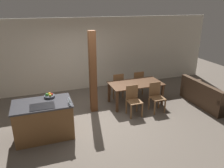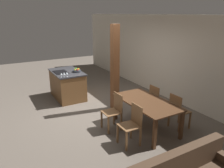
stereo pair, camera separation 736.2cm
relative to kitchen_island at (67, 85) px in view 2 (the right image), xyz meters
The scene contains 13 objects.
ground_plane 1.52m from the kitchen_island, 15.30° to the left, with size 16.00×16.00×0.00m, color #665B51.
wall_back 3.38m from the kitchen_island, 64.60° to the left, with size 11.20×0.08×2.70m.
kitchen_island is the anchor object (origin of this frame).
fruit_bowl 0.61m from the kitchen_island, 53.94° to the left, with size 0.27×0.27×0.12m.
wine_glass_near 0.92m from the kitchen_island, 30.12° to the right, with size 0.07×0.07×0.14m.
wine_glass_middle 0.89m from the kitchen_island, 23.83° to the right, with size 0.07×0.07×0.14m.
wine_glass_far 0.87m from the kitchen_island, 16.87° to the right, with size 0.07×0.07×0.14m.
dining_table 3.12m from the kitchen_island, 18.47° to the left, with size 1.71×0.91×0.72m.
dining_chair_near_left 2.59m from the kitchen_island, ahead, with size 0.40×0.40×0.89m.
dining_chair_near_right 3.36m from the kitchen_island, ahead, with size 0.40×0.40×0.89m.
dining_chair_far_left 3.07m from the kitchen_island, 32.98° to the left, with size 0.40×0.40×0.89m.
dining_chair_far_right 3.74m from the kitchen_island, 26.53° to the left, with size 0.40×0.40×0.89m.
timber_post 1.95m from the kitchen_island, 31.83° to the left, with size 0.20×0.20×2.46m.
Camera 2 is at (5.37, -2.51, 2.73)m, focal length 35.00 mm.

